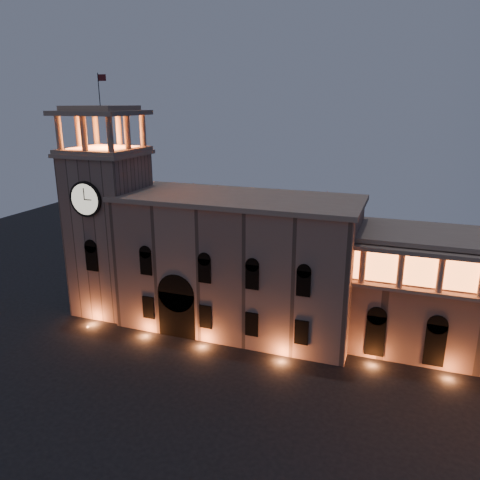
{
  "coord_description": "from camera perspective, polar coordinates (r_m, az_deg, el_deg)",
  "views": [
    {
      "loc": [
        17.71,
        -31.91,
        28.93
      ],
      "look_at": [
        0.49,
        16.0,
        13.79
      ],
      "focal_mm": 35.0,
      "sensor_mm": 36.0,
      "label": 1
    }
  ],
  "objects": [
    {
      "name": "ground",
      "position": [
        46.57,
        -7.82,
        -22.03
      ],
      "size": [
        160.0,
        160.0,
        0.0
      ],
      "primitive_type": "plane",
      "color": "black",
      "rests_on": "ground"
    },
    {
      "name": "government_building",
      "position": [
        60.8,
        -0.38,
        -2.81
      ],
      "size": [
        30.8,
        12.8,
        17.6
      ],
      "color": "#91705F",
      "rests_on": "ground"
    },
    {
      "name": "clock_tower",
      "position": [
        67.28,
        -15.58,
        1.81
      ],
      "size": [
        9.8,
        9.8,
        32.4
      ],
      "color": "#91705F",
      "rests_on": "ground"
    }
  ]
}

